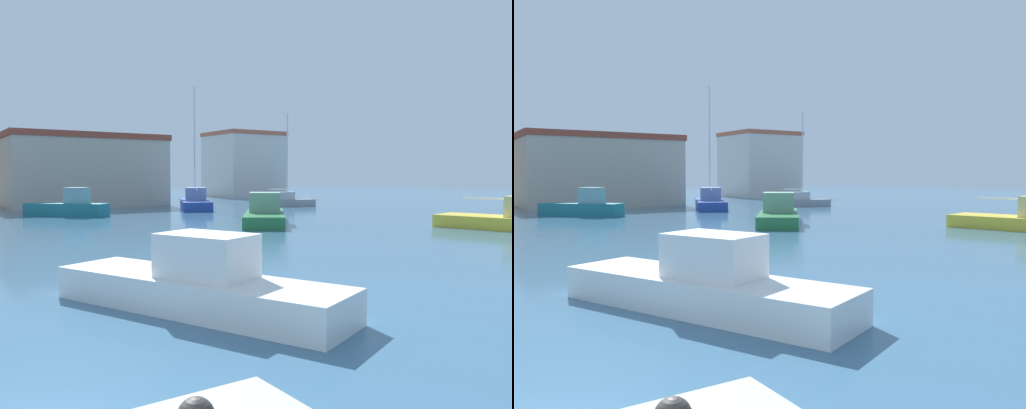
% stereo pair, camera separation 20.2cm
% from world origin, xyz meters
% --- Properties ---
extents(water, '(160.00, 160.00, 0.00)m').
position_xyz_m(water, '(15.00, 20.00, 0.00)').
color(water, '#38607F').
rests_on(water, ground).
extents(sailboat_grey_outer_mooring, '(5.01, 3.15, 8.12)m').
position_xyz_m(sailboat_grey_outer_mooring, '(27.28, 31.45, 0.50)').
color(sailboat_grey_outer_mooring, gray).
rests_on(sailboat_grey_outer_mooring, water).
extents(sailboat_blue_far_left, '(5.61, 8.97, 9.96)m').
position_xyz_m(sailboat_blue_far_left, '(19.15, 33.17, 0.58)').
color(sailboat_blue_far_left, '#233D93').
rests_on(sailboat_blue_far_left, water).
extents(motorboat_green_distant_east, '(6.06, 7.28, 1.77)m').
position_xyz_m(motorboat_green_distant_east, '(16.43, 19.20, 0.57)').
color(motorboat_green_distant_east, '#28703D').
rests_on(motorboat_green_distant_east, water).
extents(motorboat_white_far_right, '(4.16, 6.75, 1.59)m').
position_xyz_m(motorboat_white_far_right, '(4.57, 4.45, 0.51)').
color(motorboat_white_far_right, white).
rests_on(motorboat_white_far_right, water).
extents(motorboat_teal_distant_north, '(4.94, 5.02, 1.94)m').
position_xyz_m(motorboat_teal_distant_north, '(8.50, 30.89, 0.60)').
color(motorboat_teal_distant_north, '#1E707A').
rests_on(motorboat_teal_distant_north, water).
extents(warehouse_block, '(13.17, 9.21, 6.31)m').
position_xyz_m(warehouse_block, '(12.59, 42.26, 3.16)').
color(warehouse_block, '#B2A893').
rests_on(warehouse_block, ground).
extents(waterfront_apartments, '(8.15, 8.22, 8.19)m').
position_xyz_m(waterfront_apartments, '(35.37, 51.33, 4.10)').
color(waterfront_apartments, beige).
rests_on(waterfront_apartments, ground).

